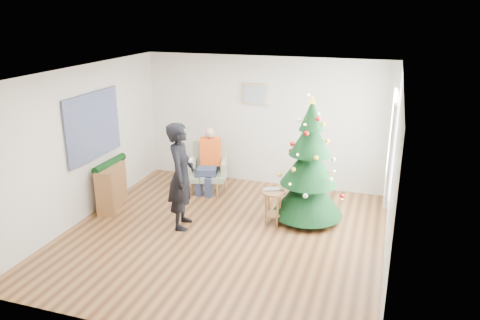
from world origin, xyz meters
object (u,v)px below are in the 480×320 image
(stool, at_px, (273,207))
(console, at_px, (112,185))
(christmas_tree, at_px, (309,166))
(armchair, at_px, (209,173))
(standing_man, at_px, (181,176))

(stool, bearing_deg, console, -176.53)
(christmas_tree, xyz_separation_m, armchair, (-2.10, 0.73, -0.62))
(armchair, height_order, console, armchair)
(armchair, xyz_separation_m, console, (-1.41, -1.26, 0.05))
(stool, relative_size, armchair, 0.61)
(armchair, relative_size, console, 0.97)
(stool, relative_size, standing_man, 0.33)
(armchair, xyz_separation_m, standing_man, (0.17, -1.61, 0.54))
(stool, xyz_separation_m, console, (-3.00, -0.18, 0.10))
(stool, distance_m, armchair, 1.92)
(armchair, bearing_deg, stool, -49.88)
(console, bearing_deg, standing_man, -30.20)
(armchair, distance_m, standing_man, 1.71)
(stool, height_order, armchair, armchair)
(standing_man, height_order, console, standing_man)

